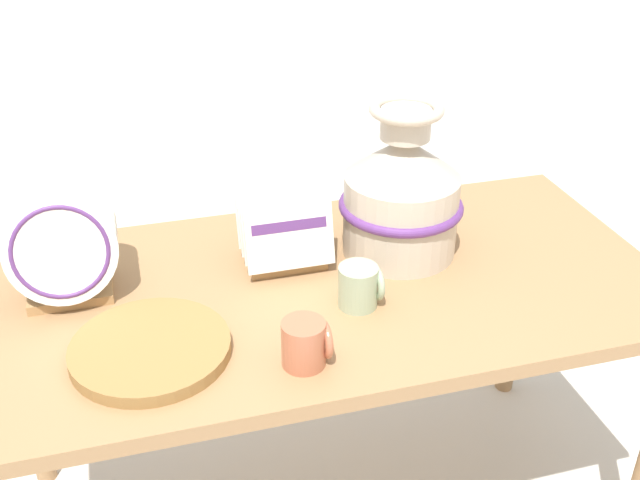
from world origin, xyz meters
name	(u,v)px	position (x,y,z in m)	size (l,w,h in m)	color
display_table	(320,313)	(0.00, 0.00, 0.66)	(1.55, 0.76, 0.75)	#9E754C
ceramic_vase	(402,192)	(0.22, 0.09, 0.90)	(0.29, 0.29, 0.37)	beige
dish_rack_round_plates	(63,250)	(-0.53, 0.10, 0.86)	(0.23, 0.18, 0.25)	tan
dish_rack_square_plates	(283,228)	(-0.06, 0.12, 0.83)	(0.20, 0.18, 0.22)	tan
wicker_charger_stack	(150,349)	(-0.38, -0.16, 0.76)	(0.31, 0.31, 0.03)	olive
mug_terracotta_glaze	(306,343)	(-0.10, -0.26, 0.79)	(0.09, 0.08, 0.09)	#B76647
mug_sage_glaze	(360,286)	(0.06, -0.10, 0.79)	(0.09, 0.08, 0.09)	#9EB28E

